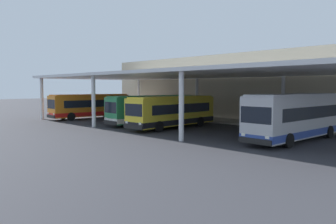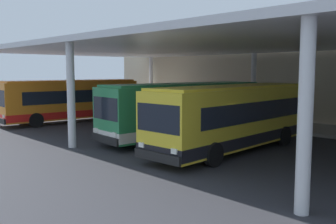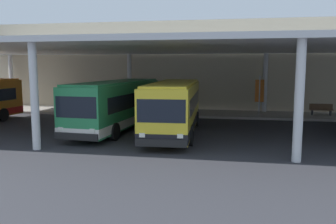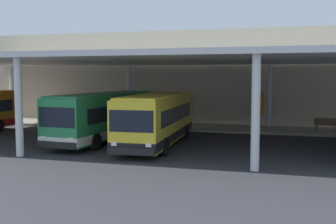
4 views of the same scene
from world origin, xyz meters
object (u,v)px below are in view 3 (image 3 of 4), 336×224
bus_middle_bay (174,107)px  bench_waiting (321,109)px  bus_second_bay (117,104)px  banner_sign (259,93)px

bus_middle_bay → bench_waiting: bearing=40.1°
bench_waiting → bus_middle_bay: bearing=-139.9°
bus_second_bay → bench_waiting: bus_second_bay is taller
banner_sign → bench_waiting: bearing=10.0°
bus_second_bay → bus_middle_bay: bearing=-9.6°
bus_second_bay → banner_sign: 12.09m
bench_waiting → banner_sign: size_ratio=0.56×
bus_middle_bay → bench_waiting: size_ratio=5.91×
bus_middle_bay → bench_waiting: 13.93m
bus_middle_bay → banner_sign: 9.86m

